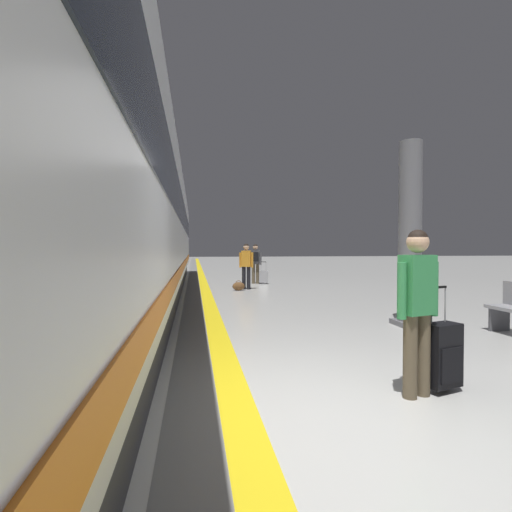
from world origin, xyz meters
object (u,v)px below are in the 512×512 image
at_px(rolling_suitcase_foreground, 443,355).
at_px(traveller_foreground, 417,300).
at_px(suitcase_near, 263,277).
at_px(platform_pillar, 410,238).
at_px(passenger_near, 255,260).
at_px(duffel_bag_mid, 239,286).
at_px(passenger_mid, 246,263).
at_px(high_speed_train, 119,207).

bearing_deg(rolling_suitcase_foreground, traveller_foreground, -166.39).
bearing_deg(suitcase_near, traveller_foreground, -92.95).
distance_m(suitcase_near, platform_pillar, 9.24).
relative_size(traveller_foreground, passenger_near, 1.03).
xyz_separation_m(passenger_near, platform_pillar, (1.61, -9.16, 0.74)).
height_order(passenger_near, duffel_bag_mid, passenger_near).
height_order(traveller_foreground, rolling_suitcase_foreground, traveller_foreground).
relative_size(rolling_suitcase_foreground, passenger_mid, 0.67).
bearing_deg(rolling_suitcase_foreground, duffel_bag_mid, 95.91).
height_order(passenger_near, suitcase_near, passenger_near).
bearing_deg(rolling_suitcase_foreground, passenger_mid, 93.95).
distance_m(rolling_suitcase_foreground, platform_pillar, 3.90).
relative_size(passenger_mid, platform_pillar, 0.46).
bearing_deg(traveller_foreground, platform_pillar, 60.41).
xyz_separation_m(high_speed_train, platform_pillar, (5.93, -2.64, -0.78)).
distance_m(high_speed_train, duffel_bag_mid, 5.74).
distance_m(passenger_near, passenger_mid, 2.24).
xyz_separation_m(passenger_mid, duffel_bag_mid, (-0.32, -0.34, -0.82)).
xyz_separation_m(traveller_foreground, duffel_bag_mid, (-0.68, 10.08, -0.84)).
bearing_deg(platform_pillar, traveller_foreground, -119.59).
xyz_separation_m(passenger_mid, platform_pillar, (2.29, -7.03, 0.76)).
bearing_deg(rolling_suitcase_foreground, passenger_near, 90.16).
height_order(rolling_suitcase_foreground, suitcase_near, rolling_suitcase_foreground).
xyz_separation_m(rolling_suitcase_foreground, passenger_mid, (-0.71, 10.34, 0.58)).
bearing_deg(passenger_near, suitcase_near, -20.93).
bearing_deg(high_speed_train, passenger_near, 56.48).
distance_m(passenger_near, suitcase_near, 0.77).
xyz_separation_m(duffel_bag_mid, platform_pillar, (2.61, -6.69, 1.57)).
relative_size(rolling_suitcase_foreground, passenger_near, 0.67).
bearing_deg(passenger_near, duffel_bag_mid, -112.01).
bearing_deg(high_speed_train, suitcase_near, 54.03).
height_order(traveller_foreground, duffel_bag_mid, traveller_foreground).
height_order(traveller_foreground, passenger_near, traveller_foreground).
relative_size(rolling_suitcase_foreground, duffel_bag_mid, 2.54).
bearing_deg(passenger_mid, suitcase_near, 63.48).
bearing_deg(platform_pillar, passenger_mid, 108.06).
height_order(rolling_suitcase_foreground, duffel_bag_mid, rolling_suitcase_foreground).
relative_size(passenger_near, duffel_bag_mid, 3.79).
bearing_deg(duffel_bag_mid, passenger_near, 67.99).
relative_size(passenger_mid, duffel_bag_mid, 3.79).
distance_m(rolling_suitcase_foreground, passenger_mid, 10.38).
bearing_deg(suitcase_near, high_speed_train, -125.97).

